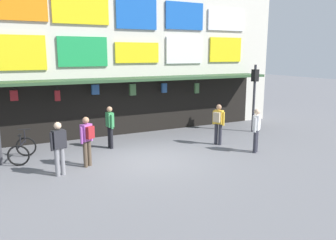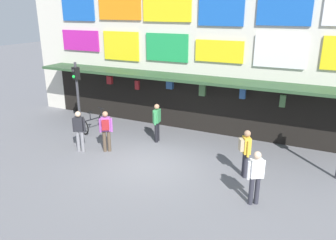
% 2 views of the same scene
% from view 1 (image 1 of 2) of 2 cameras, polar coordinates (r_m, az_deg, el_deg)
% --- Properties ---
extents(ground_plane, '(80.00, 80.00, 0.00)m').
position_cam_1_polar(ground_plane, '(12.00, -3.46, -6.70)').
color(ground_plane, slate).
extents(shopfront, '(18.00, 2.60, 8.00)m').
position_cam_1_polar(shopfront, '(15.72, -10.41, 12.05)').
color(shopfront, beige).
rests_on(shopfront, ground).
extents(traffic_light_far, '(0.31, 0.34, 3.20)m').
position_cam_1_polar(traffic_light_far, '(16.33, 14.55, 5.43)').
color(traffic_light_far, '#38383D').
rests_on(traffic_light_far, ground).
extents(bicycle_parked, '(1.02, 1.32, 1.05)m').
position_cam_1_polar(bicycle_parked, '(12.76, -23.62, -4.71)').
color(bicycle_parked, black).
rests_on(bicycle_parked, ground).
extents(pedestrian_in_green, '(0.51, 0.32, 1.68)m').
position_cam_1_polar(pedestrian_in_green, '(10.70, -18.16, -4.19)').
color(pedestrian_in_green, gray).
rests_on(pedestrian_in_green, ground).
extents(pedestrian_in_black, '(0.25, 0.53, 1.68)m').
position_cam_1_polar(pedestrian_in_black, '(13.32, -9.89, -0.82)').
color(pedestrian_in_black, black).
rests_on(pedestrian_in_black, ground).
extents(pedestrian_in_white, '(0.46, 0.48, 1.68)m').
position_cam_1_polar(pedestrian_in_white, '(13.77, 8.58, -0.23)').
color(pedestrian_in_white, '#2D2D38').
rests_on(pedestrian_in_white, ground).
extents(pedestrian_in_blue, '(0.45, 0.39, 1.68)m').
position_cam_1_polar(pedestrian_in_blue, '(13.00, 14.86, -1.33)').
color(pedestrian_in_blue, '#2D2D38').
rests_on(pedestrian_in_blue, ground).
extents(pedestrian_in_purple, '(0.48, 0.47, 1.68)m').
position_cam_1_polar(pedestrian_in_purple, '(11.28, -13.66, -2.98)').
color(pedestrian_in_purple, brown).
rests_on(pedestrian_in_purple, ground).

